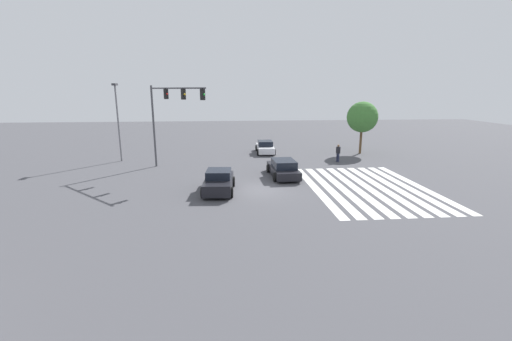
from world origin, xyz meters
The scene contains 9 objects.
ground_plane centered at (0.00, 0.00, 0.00)m, with size 109.33×109.33×0.00m, color #47474C.
crosswalk_markings centered at (0.00, -8.07, 0.00)m, with size 12.30×8.20×0.01m.
traffic_signal_mast centered at (6.77, 6.77, 5.35)m, with size 5.10×5.10×7.22m.
car_0 centered at (3.63, -2.53, 0.67)m, with size 4.94×2.29×1.41m.
car_1 centered at (-0.09, 2.58, 0.70)m, with size 4.40×2.31×1.50m.
car_2 centered at (14.33, -2.29, 0.63)m, with size 4.38×2.06×1.36m.
pedestrian centered at (8.94, -8.79, 0.95)m, with size 0.41×0.41×1.70m.
street_light_pole_a centered at (11.17, 12.31, 4.49)m, with size 0.80×0.36×7.43m.
tree_corner_a centered at (13.06, -12.65, 3.97)m, with size 3.29×3.29×5.63m.
Camera 1 is at (-22.87, 2.02, 6.85)m, focal length 24.00 mm.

